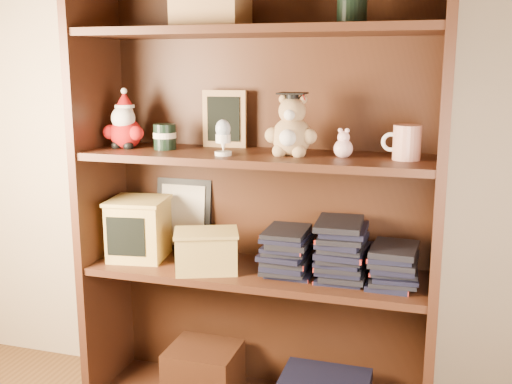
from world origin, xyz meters
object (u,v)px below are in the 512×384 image
grad_teddy_bear (292,131)px  treats_box (139,228)px  teacher_mug (406,143)px  bookcase (260,201)px

grad_teddy_bear → treats_box: size_ratio=0.91×
grad_teddy_bear → teacher_mug: (0.36, 0.01, -0.02)m
teacher_mug → bookcase: bearing=174.0°
grad_teddy_bear → bookcase: bearing=155.2°
treats_box → bookcase: bearing=6.7°
teacher_mug → grad_teddy_bear: bearing=-179.0°
grad_teddy_bear → teacher_mug: 0.36m
bookcase → grad_teddy_bear: size_ratio=7.78×
bookcase → grad_teddy_bear: bookcase is taller
bookcase → teacher_mug: bearing=-6.0°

